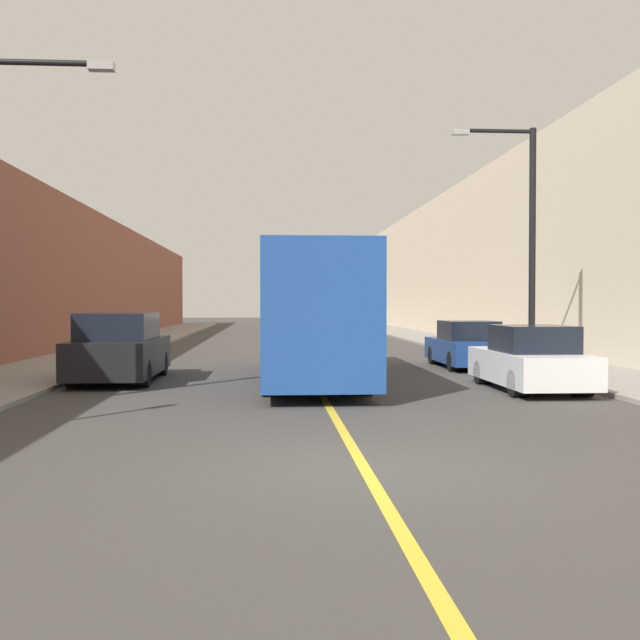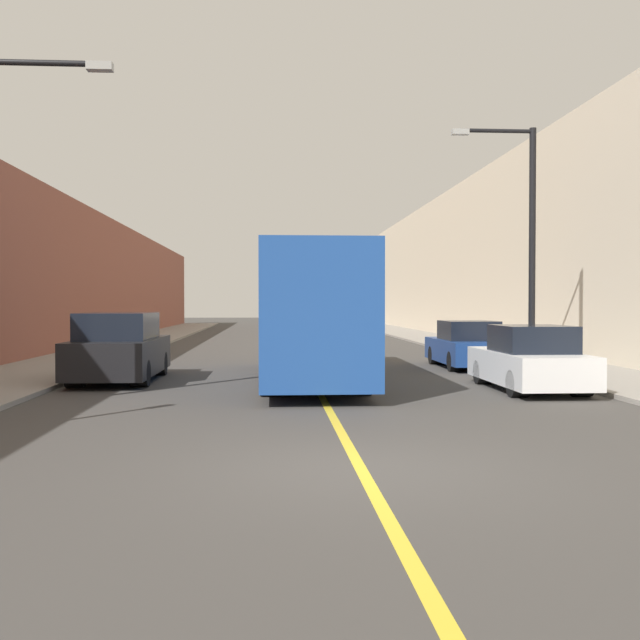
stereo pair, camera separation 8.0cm
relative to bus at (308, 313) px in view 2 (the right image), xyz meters
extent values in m
plane|color=#3F3D3A|center=(0.12, -10.94, -1.83)|extent=(200.00, 200.00, 0.00)
cube|color=gray|center=(-7.96, 19.06, -1.78)|extent=(3.41, 72.00, 0.11)
cube|color=gray|center=(8.19, 19.06, -1.78)|extent=(3.41, 72.00, 0.11)
cube|color=brown|center=(-11.67, 19.06, 1.53)|extent=(4.00, 72.00, 6.72)
cube|color=beige|center=(11.90, 19.06, 2.71)|extent=(4.00, 72.00, 9.08)
cube|color=gold|center=(0.12, 19.06, -1.83)|extent=(0.16, 72.00, 0.01)
cube|color=#1E4793|center=(0.00, 0.01, 0.03)|extent=(2.52, 10.90, 3.17)
cube|color=black|center=(0.00, -5.41, 0.58)|extent=(2.14, 0.04, 1.43)
cylinder|color=black|center=(-0.98, -3.37, -1.38)|extent=(0.55, 0.90, 0.90)
cylinder|color=black|center=(0.98, -3.37, -1.38)|extent=(0.55, 0.90, 0.90)
cylinder|color=black|center=(-0.98, 3.39, -1.38)|extent=(0.55, 0.90, 0.90)
cylinder|color=black|center=(0.98, 3.39, -1.38)|extent=(0.55, 0.90, 0.90)
cube|color=black|center=(-5.08, 0.16, -1.16)|extent=(2.03, 4.95, 0.94)
cube|color=black|center=(-5.08, -0.09, -0.34)|extent=(1.78, 2.72, 0.70)
cube|color=black|center=(-5.08, -2.29, -0.99)|extent=(1.72, 0.04, 0.42)
cylinder|color=black|center=(-5.87, -1.38, -1.49)|extent=(0.45, 0.68, 0.68)
cylinder|color=black|center=(-4.29, -1.38, -1.49)|extent=(0.45, 0.68, 0.68)
cylinder|color=black|center=(-5.87, 1.69, -1.49)|extent=(0.45, 0.68, 0.68)
cylinder|color=black|center=(-4.29, 1.69, -1.49)|extent=(0.45, 0.68, 0.68)
cube|color=silver|center=(5.20, -2.62, -1.27)|extent=(1.84, 4.42, 0.75)
cube|color=black|center=(5.20, -2.84, -0.58)|extent=(1.62, 1.99, 0.63)
cube|color=black|center=(5.20, -4.80, -1.14)|extent=(1.56, 0.04, 0.34)
cylinder|color=black|center=(4.49, -3.99, -1.52)|extent=(0.40, 0.62, 0.62)
cylinder|color=black|center=(5.92, -3.99, -1.52)|extent=(0.40, 0.62, 0.62)
cylinder|color=black|center=(4.49, -1.25, -1.52)|extent=(0.40, 0.62, 0.62)
cylinder|color=black|center=(5.92, -1.25, -1.52)|extent=(0.40, 0.62, 0.62)
cube|color=navy|center=(5.34, 3.70, -1.28)|extent=(1.83, 4.42, 0.73)
cube|color=black|center=(5.34, 3.48, -0.61)|extent=(1.61, 1.99, 0.62)
cube|color=black|center=(5.34, 1.52, -1.15)|extent=(1.56, 0.04, 0.33)
cylinder|color=black|center=(4.63, 2.33, -1.52)|extent=(0.40, 0.62, 0.62)
cylinder|color=black|center=(6.06, 2.33, -1.52)|extent=(0.40, 0.62, 0.62)
cylinder|color=black|center=(4.63, 5.07, -1.52)|extent=(0.40, 0.62, 0.62)
cylinder|color=black|center=(6.06, 5.07, -1.52)|extent=(0.40, 0.62, 0.62)
cylinder|color=black|center=(-5.45, -5.27, 4.95)|extent=(2.20, 0.12, 0.12)
cube|color=#999993|center=(-4.35, -5.27, 4.90)|extent=(0.50, 0.24, 0.16)
cylinder|color=black|center=(6.79, 1.67, 1.89)|extent=(0.20, 0.20, 7.21)
cylinder|color=black|center=(5.69, 1.67, 5.39)|extent=(2.20, 0.12, 0.12)
cube|color=#999993|center=(4.59, 1.67, 5.34)|extent=(0.50, 0.24, 0.16)
camera|label=1|loc=(-1.09, -20.25, 0.27)|focal=42.00mm
camera|label=2|loc=(-1.01, -20.26, 0.27)|focal=42.00mm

